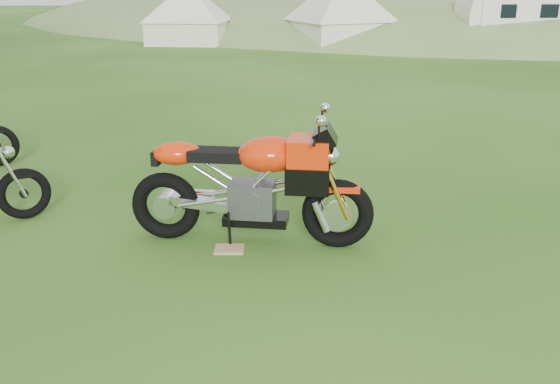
{
  "coord_description": "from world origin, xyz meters",
  "views": [
    {
      "loc": [
        -0.4,
        -4.68,
        2.38
      ],
      "look_at": [
        0.16,
        0.4,
        0.64
      ],
      "focal_mm": 40.0,
      "sensor_mm": 36.0,
      "label": 1
    }
  ],
  "objects_px": {
    "sport_motorcycle": "(250,176)",
    "tent_left": "(188,11)",
    "plywood_board": "(229,249)",
    "tent_right": "(387,4)",
    "tent_mid": "(340,10)",
    "caravan": "(519,20)"
  },
  "relations": [
    {
      "from": "sport_motorcycle",
      "to": "tent_left",
      "type": "xyz_separation_m",
      "value": [
        -1.07,
        19.71,
        0.56
      ]
    },
    {
      "from": "tent_left",
      "to": "plywood_board",
      "type": "bearing_deg",
      "value": -75.35
    },
    {
      "from": "tent_right",
      "to": "tent_mid",
      "type": "bearing_deg",
      "value": -112.39
    },
    {
      "from": "sport_motorcycle",
      "to": "caravan",
      "type": "bearing_deg",
      "value": 70.64
    },
    {
      "from": "tent_left",
      "to": "tent_mid",
      "type": "xyz_separation_m",
      "value": [
        5.63,
        -1.55,
        0.1
      ]
    },
    {
      "from": "tent_left",
      "to": "caravan",
      "type": "bearing_deg",
      "value": -3.34
    },
    {
      "from": "sport_motorcycle",
      "to": "tent_right",
      "type": "distance_m",
      "value": 22.45
    },
    {
      "from": "plywood_board",
      "to": "caravan",
      "type": "relative_size",
      "value": 0.06
    },
    {
      "from": "tent_left",
      "to": "tent_right",
      "type": "relative_size",
      "value": 0.86
    },
    {
      "from": "plywood_board",
      "to": "tent_right",
      "type": "height_order",
      "value": "tent_right"
    },
    {
      "from": "plywood_board",
      "to": "tent_left",
      "type": "height_order",
      "value": "tent_left"
    },
    {
      "from": "sport_motorcycle",
      "to": "plywood_board",
      "type": "height_order",
      "value": "sport_motorcycle"
    },
    {
      "from": "plywood_board",
      "to": "caravan",
      "type": "height_order",
      "value": "caravan"
    },
    {
      "from": "sport_motorcycle",
      "to": "tent_right",
      "type": "xyz_separation_m",
      "value": [
        7.22,
        21.25,
        0.76
      ]
    },
    {
      "from": "tent_right",
      "to": "sport_motorcycle",
      "type": "bearing_deg",
      "value": -90.46
    },
    {
      "from": "sport_motorcycle",
      "to": "tent_left",
      "type": "bearing_deg",
      "value": 106.82
    },
    {
      "from": "sport_motorcycle",
      "to": "tent_mid",
      "type": "height_order",
      "value": "tent_mid"
    },
    {
      "from": "sport_motorcycle",
      "to": "caravan",
      "type": "xyz_separation_m",
      "value": [
        10.71,
        16.44,
        0.34
      ]
    },
    {
      "from": "sport_motorcycle",
      "to": "caravan",
      "type": "distance_m",
      "value": 19.62
    },
    {
      "from": "tent_left",
      "to": "tent_mid",
      "type": "height_order",
      "value": "tent_mid"
    },
    {
      "from": "sport_motorcycle",
      "to": "tent_right",
      "type": "bearing_deg",
      "value": 84.95
    },
    {
      "from": "plywood_board",
      "to": "tent_right",
      "type": "xyz_separation_m",
      "value": [
        7.43,
        21.42,
        1.4
      ]
    }
  ]
}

